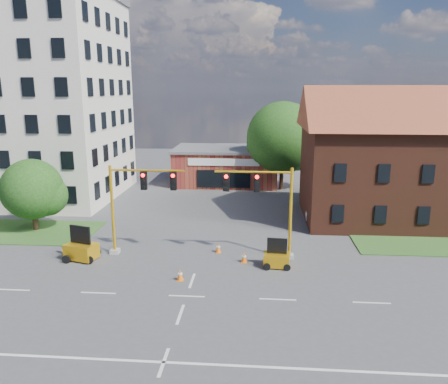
% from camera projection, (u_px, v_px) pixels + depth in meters
% --- Properties ---
extents(ground, '(120.00, 120.00, 0.00)m').
position_uv_depth(ground, '(187.00, 296.00, 24.06)').
color(ground, '#444447').
rests_on(ground, ground).
extents(lane_markings, '(60.00, 36.00, 0.01)m').
position_uv_depth(lane_markings, '(177.00, 325.00, 21.15)').
color(lane_markings, silver).
rests_on(lane_markings, ground).
extents(office_block, '(18.40, 15.40, 20.60)m').
position_uv_depth(office_block, '(25.00, 97.00, 44.45)').
color(office_block, beige).
rests_on(office_block, ground).
extents(brick_shop, '(12.40, 8.40, 4.30)m').
position_uv_depth(brick_shop, '(226.00, 165.00, 52.65)').
color(brick_shop, maroon).
rests_on(brick_shop, ground).
extents(townhouse_row, '(21.00, 11.00, 11.50)m').
position_uv_depth(townhouse_row, '(426.00, 152.00, 36.86)').
color(townhouse_row, '#542719').
rests_on(townhouse_row, ground).
extents(tree_large, '(8.38, 7.98, 9.87)m').
position_uv_depth(tree_large, '(286.00, 140.00, 48.51)').
color(tree_large, '#382014').
rests_on(tree_large, ground).
extents(tree_nw_front, '(5.05, 4.81, 5.81)m').
position_uv_depth(tree_nw_front, '(36.00, 191.00, 34.61)').
color(tree_nw_front, '#382014').
rests_on(tree_nw_front, ground).
extents(signal_mast_west, '(5.30, 0.60, 6.20)m').
position_uv_depth(signal_mast_west, '(136.00, 199.00, 29.31)').
color(signal_mast_west, '#989893').
rests_on(signal_mast_west, ground).
extents(signal_mast_east, '(5.30, 0.60, 6.20)m').
position_uv_depth(signal_mast_east, '(266.00, 202.00, 28.65)').
color(signal_mast_east, '#989893').
rests_on(signal_mast_east, ground).
extents(trailer_west, '(2.28, 1.82, 2.26)m').
position_uv_depth(trailer_west, '(81.00, 250.00, 29.06)').
color(trailer_west, gold).
rests_on(trailer_west, ground).
extents(trailer_east, '(1.72, 1.23, 1.85)m').
position_uv_depth(trailer_east, '(277.00, 258.00, 27.89)').
color(trailer_east, gold).
rests_on(trailer_east, ground).
extents(cone_a, '(0.40, 0.40, 0.70)m').
position_uv_depth(cone_a, '(180.00, 275.00, 25.98)').
color(cone_a, orange).
rests_on(cone_a, ground).
extents(cone_b, '(0.40, 0.40, 0.70)m').
position_uv_depth(cone_b, '(218.00, 248.00, 30.40)').
color(cone_b, orange).
rests_on(cone_b, ground).
extents(cone_c, '(0.40, 0.40, 0.70)m').
position_uv_depth(cone_c, '(282.00, 259.00, 28.43)').
color(cone_c, orange).
rests_on(cone_c, ground).
extents(cone_d, '(0.40, 0.40, 0.70)m').
position_uv_depth(cone_d, '(244.00, 258.00, 28.67)').
color(cone_d, orange).
rests_on(cone_d, ground).
extents(pickup_white, '(5.88, 3.95, 1.50)m').
position_uv_depth(pickup_white, '(338.00, 215.00, 36.76)').
color(pickup_white, white).
rests_on(pickup_white, ground).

